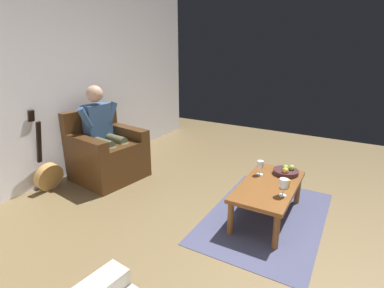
# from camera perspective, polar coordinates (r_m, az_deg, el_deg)

# --- Properties ---
(ground_plane) EXTENTS (7.58, 7.58, 0.00)m
(ground_plane) POSITION_cam_1_polar(r_m,az_deg,el_deg) (3.05, 19.41, -18.07)
(ground_plane) COLOR brown
(wall_back) EXTENTS (5.78, 0.06, 2.72)m
(wall_back) POSITION_cam_1_polar(r_m,az_deg,el_deg) (4.32, -24.82, 11.39)
(wall_back) COLOR silver
(wall_back) RESTS_ON ground
(rug) EXTENTS (1.77, 1.17, 0.01)m
(rug) POSITION_cam_1_polar(r_m,az_deg,el_deg) (3.41, 13.95, -13.26)
(rug) COLOR #3E415C
(rug) RESTS_ON ground
(armchair) EXTENTS (0.92, 0.90, 0.93)m
(armchair) POSITION_cam_1_polar(r_m,az_deg,el_deg) (4.27, -16.01, -1.90)
(armchair) COLOR #462A12
(armchair) RESTS_ON ground
(person_seated) EXTENTS (0.62, 0.60, 1.26)m
(person_seated) POSITION_cam_1_polar(r_m,az_deg,el_deg) (4.18, -16.56, 2.72)
(person_seated) COLOR #34527A
(person_seated) RESTS_ON ground
(coffee_table) EXTENTS (1.06, 0.56, 0.39)m
(coffee_table) POSITION_cam_1_polar(r_m,az_deg,el_deg) (3.25, 14.39, -8.31)
(coffee_table) COLOR brown
(coffee_table) RESTS_ON ground
(guitar) EXTENTS (0.36, 0.27, 1.03)m
(guitar) POSITION_cam_1_polar(r_m,az_deg,el_deg) (4.20, -25.80, -5.10)
(guitar) COLOR #B88748
(guitar) RESTS_ON ground
(wine_glass_near) EXTENTS (0.09, 0.09, 0.17)m
(wine_glass_near) POSITION_cam_1_polar(r_m,az_deg,el_deg) (2.98, 17.11, -7.33)
(wine_glass_near) COLOR silver
(wine_glass_near) RESTS_ON coffee_table
(wine_glass_far) EXTENTS (0.07, 0.07, 0.16)m
(wine_glass_far) POSITION_cam_1_polar(r_m,az_deg,el_deg) (3.39, 12.92, -3.99)
(wine_glass_far) COLOR silver
(wine_glass_far) RESTS_ON coffee_table
(fruit_bowl) EXTENTS (0.28, 0.28, 0.11)m
(fruit_bowl) POSITION_cam_1_polar(r_m,az_deg,el_deg) (3.51, 17.53, -4.99)
(fruit_bowl) COLOR #3A1F23
(fruit_bowl) RESTS_ON coffee_table
(candle_jar) EXTENTS (0.08, 0.08, 0.09)m
(candle_jar) POSITION_cam_1_polar(r_m,az_deg,el_deg) (3.19, 17.48, -7.22)
(candle_jar) COLOR gold
(candle_jar) RESTS_ON coffee_table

